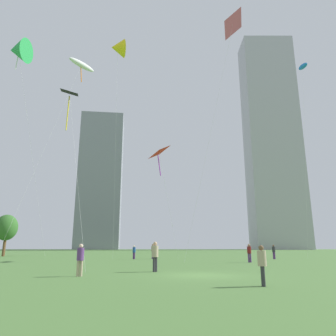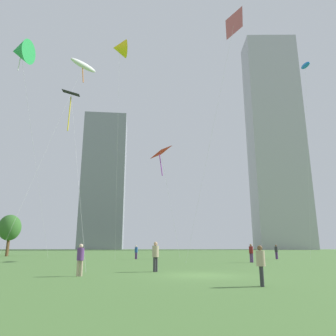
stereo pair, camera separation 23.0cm
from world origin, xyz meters
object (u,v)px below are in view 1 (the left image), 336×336
person_standing_2 (262,262)px  distant_highrise_1 (272,139)px  kite_flying_5 (69,95)px  person_standing_5 (80,257)px  park_tree_0 (6,228)px  kite_flying_7 (303,67)px  person_standing_4 (153,250)px  kite_flying_1 (82,65)px  kite_flying_3 (19,51)px  kite_flying_0 (118,48)px  park_tree_1 (7,230)px  kite_flying_2 (232,25)px  distant_highrise_0 (101,181)px  person_standing_1 (249,252)px  kite_flying_6 (159,153)px  person_standing_0 (274,251)px  person_standing_6 (155,254)px  person_standing_3 (134,251)px

person_standing_2 → distant_highrise_1: size_ratio=0.02×
kite_flying_5 → distant_highrise_1: size_ratio=0.16×
person_standing_5 → park_tree_0: park_tree_0 is taller
kite_flying_7 → distant_highrise_1: 109.89m
person_standing_4 → kite_flying_1: (-8.54, -7.70, 21.67)m
person_standing_4 → kite_flying_7: bearing=-124.8°
kite_flying_3 → person_standing_5: bearing=-51.0°
kite_flying_0 → park_tree_1: size_ratio=5.36×
person_standing_4 → park_tree_0: size_ratio=0.28×
kite_flying_2 → distant_highrise_0: 133.90m
kite_flying_7 → kite_flying_0: bearing=-171.3°
person_standing_1 → park_tree_0: park_tree_0 is taller
kite_flying_2 → distant_highrise_1: distant_highrise_1 is taller
person_standing_5 → kite_flying_2: kite_flying_2 is taller
kite_flying_6 → park_tree_0: (-24.79, 15.50, -7.91)m
kite_flying_0 → park_tree_1: (-20.71, 17.69, -23.42)m
person_standing_0 → park_tree_0: size_ratio=0.27×
park_tree_0 → park_tree_1: (-1.65, 3.56, -0.20)m
person_standing_4 → kite_flying_7: 34.55m
person_standing_2 → kite_flying_0: (-10.43, 23.84, 26.74)m
person_standing_2 → person_standing_4: 28.42m
person_standing_4 → person_standing_6: (0.86, -20.45, 0.00)m
person_standing_2 → kite_flying_5: bearing=-128.4°
person_standing_2 → park_tree_1: (-31.13, 41.52, 3.31)m
kite_flying_3 → distant_highrise_0: distant_highrise_0 is taller
person_standing_2 → kite_flying_3: kite_flying_3 is taller
kite_flying_2 → kite_flying_7: bearing=44.4°
kite_flying_6 → distant_highrise_1: distant_highrise_1 is taller
person_standing_2 → kite_flying_3: 39.88m
person_standing_0 → person_standing_3: person_standing_0 is taller
distant_highrise_1 → park_tree_0: bearing=-129.6°
person_standing_6 → park_tree_1: size_ratio=0.35×
kite_flying_2 → person_standing_2: bearing=-101.7°
park_tree_0 → kite_flying_1: bearing=-49.0°
park_tree_1 → person_standing_3: bearing=-31.8°
person_standing_6 → kite_flying_0: size_ratio=0.06×
person_standing_1 → person_standing_2: bearing=-73.0°
person_standing_1 → kite_flying_0: size_ratio=0.06×
person_standing_2 → park_tree_1: bearing=-133.0°
park_tree_0 → distant_highrise_1: distant_highrise_1 is taller
person_standing_1 → person_standing_4: size_ratio=0.96×
person_standing_0 → park_tree_0: (-39.20, 10.95, 3.45)m
kite_flying_5 → kite_flying_3: bearing=145.4°
kite_flying_6 → distant_highrise_0: (-31.46, 119.92, 20.96)m
person_standing_6 → distant_highrise_0: 142.28m
person_standing_0 → kite_flying_3: 41.02m
person_standing_1 → kite_flying_0: kite_flying_0 is taller
park_tree_0 → kite_flying_3: bearing=-67.2°
person_standing_1 → distant_highrise_1: bearing=98.9°
person_standing_0 → person_standing_1: (-5.22, -8.04, 0.03)m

